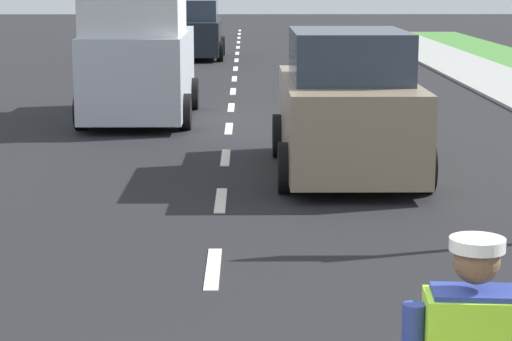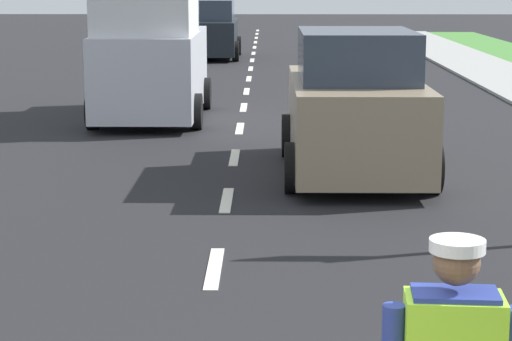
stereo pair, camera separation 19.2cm
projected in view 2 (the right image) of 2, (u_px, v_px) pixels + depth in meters
ground_plane at (247, 90)px, 24.76m from camera, size 96.00×96.00×0.00m
lane_center_line at (250, 73)px, 28.88m from camera, size 0.14×46.40×0.01m
delivery_truck at (151, 39)px, 19.40m from camera, size 2.16×4.60×3.54m
car_outgoing_ahead at (355, 108)px, 14.23m from camera, size 2.07×4.29×2.09m
car_oncoming_third at (210, 31)px, 34.07m from camera, size 2.05×4.21×2.00m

